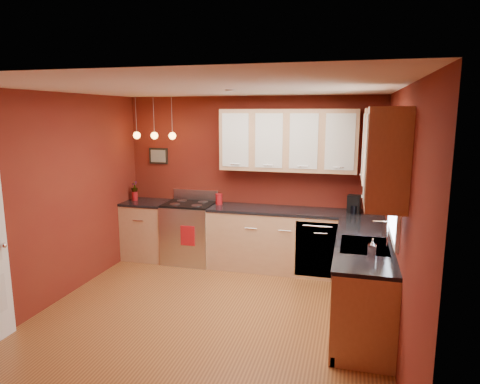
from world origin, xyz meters
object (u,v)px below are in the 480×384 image
(gas_range, at_px, (190,232))
(soap_pump, at_px, (372,248))
(sink, at_px, (365,247))
(red_canister, at_px, (219,199))
(coffee_maker, at_px, (354,205))

(gas_range, height_order, soap_pump, soap_pump)
(sink, height_order, red_canister, sink)
(coffee_maker, relative_size, soap_pump, 1.41)
(soap_pump, bearing_deg, red_canister, 138.77)
(gas_range, xyz_separation_m, coffee_maker, (2.50, 0.02, 0.58))
(sink, distance_m, soap_pump, 0.39)
(sink, xyz_separation_m, red_canister, (-2.15, 1.57, 0.11))
(coffee_maker, height_order, soap_pump, coffee_maker)
(gas_range, xyz_separation_m, soap_pump, (2.68, -1.87, 0.55))
(red_canister, distance_m, soap_pump, 2.94)
(gas_range, distance_m, coffee_maker, 2.57)
(sink, bearing_deg, soap_pump, -80.79)
(gas_range, height_order, sink, sink)
(coffee_maker, distance_m, soap_pump, 1.90)
(gas_range, distance_m, red_canister, 0.72)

